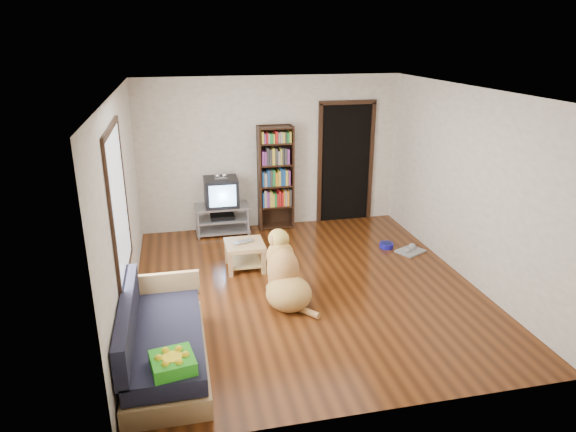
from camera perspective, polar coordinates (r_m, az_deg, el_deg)
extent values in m
plane|color=#5B2B0F|center=(7.02, 2.00, -7.88)|extent=(5.00, 5.00, 0.00)
plane|color=white|center=(6.27, 2.29, 13.73)|extent=(5.00, 5.00, 0.00)
plane|color=silver|center=(8.89, -1.92, 6.98)|extent=(4.50, 0.00, 4.50)
plane|color=silver|center=(4.32, 10.50, -7.37)|extent=(4.50, 0.00, 4.50)
plane|color=silver|center=(6.37, -17.87, 0.90)|extent=(0.00, 5.00, 5.00)
plane|color=silver|center=(7.40, 19.28, 3.29)|extent=(0.00, 5.00, 5.00)
cube|color=green|center=(4.84, -12.69, -15.63)|extent=(0.43, 0.43, 0.12)
imported|color=silver|center=(7.38, -4.84, -3.00)|extent=(0.35, 0.29, 0.02)
cylinder|color=#191699|center=(8.38, 10.88, -3.22)|extent=(0.22, 0.22, 0.08)
cube|color=gray|center=(8.30, 13.45, -3.82)|extent=(0.50, 0.46, 0.03)
cube|color=white|center=(5.83, -18.31, 1.24)|extent=(0.02, 1.30, 1.60)
cube|color=black|center=(5.64, -19.14, 9.17)|extent=(0.03, 1.42, 0.06)
cube|color=black|center=(6.13, -17.45, -6.05)|extent=(0.03, 1.42, 0.06)
cube|color=black|center=(5.17, -18.91, -1.13)|extent=(0.03, 0.06, 1.70)
cube|color=black|center=(6.50, -17.74, 3.14)|extent=(0.03, 0.06, 1.70)
cube|color=black|center=(9.27, 6.39, 5.80)|extent=(0.90, 0.02, 2.10)
cube|color=black|center=(9.11, 3.54, 5.65)|extent=(0.07, 0.05, 2.14)
cube|color=black|center=(9.42, 9.20, 5.89)|extent=(0.07, 0.05, 2.14)
cube|color=black|center=(9.06, 6.68, 12.43)|extent=(1.03, 0.05, 0.07)
cube|color=#99999E|center=(8.75, -7.36, 1.05)|extent=(0.90, 0.45, 0.04)
cube|color=#99999E|center=(8.83, -7.29, -0.37)|extent=(0.86, 0.42, 0.03)
cube|color=#99999E|center=(8.89, -7.24, -1.52)|extent=(0.90, 0.45, 0.04)
cylinder|color=#99999E|center=(8.62, -9.94, -1.01)|extent=(0.04, 0.04, 0.50)
cylinder|color=#99999E|center=(8.68, -4.41, -0.60)|extent=(0.04, 0.04, 0.50)
cylinder|color=#99999E|center=(8.99, -10.08, -0.14)|extent=(0.04, 0.04, 0.50)
cylinder|color=#99999E|center=(9.06, -4.77, 0.25)|extent=(0.04, 0.04, 0.50)
cube|color=black|center=(8.81, -7.31, -0.06)|extent=(0.40, 0.30, 0.07)
cube|color=black|center=(8.67, -7.43, 2.68)|extent=(0.55, 0.48, 0.48)
cube|color=black|center=(8.87, -7.55, 3.04)|extent=(0.40, 0.14, 0.36)
cube|color=#8CBFF2|center=(8.44, -7.27, 2.21)|extent=(0.44, 0.02, 0.36)
cube|color=silver|center=(8.56, -7.47, 4.19)|extent=(0.20, 0.07, 0.02)
sphere|color=silver|center=(8.54, -7.89, 4.45)|extent=(0.09, 0.09, 0.09)
sphere|color=silver|center=(8.55, -7.08, 4.50)|extent=(0.09, 0.09, 0.09)
cube|color=black|center=(8.79, -3.21, 4.13)|extent=(0.03, 0.30, 1.80)
cube|color=black|center=(8.90, 0.43, 4.35)|extent=(0.03, 0.30, 1.80)
cube|color=black|center=(8.97, -1.55, 4.47)|extent=(0.60, 0.02, 1.80)
cube|color=black|center=(9.11, -1.34, -1.04)|extent=(0.56, 0.28, 0.02)
cube|color=black|center=(8.99, -1.35, 1.17)|extent=(0.56, 0.28, 0.03)
cube|color=black|center=(8.88, -1.37, 3.43)|extent=(0.56, 0.28, 0.02)
cube|color=black|center=(8.78, -1.39, 5.75)|extent=(0.56, 0.28, 0.02)
cube|color=black|center=(8.70, -1.41, 8.12)|extent=(0.56, 0.28, 0.02)
cube|color=black|center=(8.65, -1.43, 9.81)|extent=(0.56, 0.28, 0.02)
cube|color=tan|center=(5.59, -13.30, -15.01)|extent=(0.80, 1.80, 0.22)
cube|color=#1E1E2D|center=(5.47, -13.48, -13.11)|extent=(0.74, 1.74, 0.18)
cube|color=#1E1E2D|center=(5.36, -17.41, -10.87)|extent=(0.12, 1.74, 0.40)
cube|color=tan|center=(6.14, -13.57, -7.48)|extent=(0.80, 0.06, 0.30)
cube|color=tan|center=(7.42, -4.86, -3.21)|extent=(0.55, 0.55, 0.06)
cube|color=tan|center=(7.53, -4.80, -5.10)|extent=(0.45, 0.45, 0.03)
cube|color=tan|center=(7.27, -6.40, -5.51)|extent=(0.06, 0.06, 0.34)
cube|color=tan|center=(7.32, -2.73, -5.20)|extent=(0.06, 0.06, 0.34)
cube|color=tan|center=(7.69, -6.79, -4.06)|extent=(0.06, 0.06, 0.34)
cube|color=#D6B56D|center=(7.75, -3.33, -3.78)|extent=(0.06, 0.06, 0.34)
ellipsoid|color=#B69B46|center=(6.48, 0.09, -8.59)|extent=(0.64, 0.69, 0.42)
ellipsoid|color=#BF8A49|center=(6.57, -0.56, -5.92)|extent=(0.46, 0.50, 0.56)
ellipsoid|color=tan|center=(6.61, -0.88, -4.45)|extent=(0.40, 0.37, 0.40)
ellipsoid|color=#DAB954|center=(6.59, -1.07, -2.51)|extent=(0.29, 0.32, 0.25)
ellipsoid|color=#B57645|center=(6.72, -1.43, -2.32)|extent=(0.13, 0.23, 0.10)
sphere|color=black|center=(6.81, -1.70, -2.01)|extent=(0.05, 0.05, 0.05)
ellipsoid|color=#B88346|center=(6.52, -1.76, -2.84)|extent=(0.07, 0.09, 0.17)
ellipsoid|color=tan|center=(6.58, -0.15, -2.63)|extent=(0.07, 0.09, 0.17)
cylinder|color=tan|center=(6.82, -1.88, -6.62)|extent=(0.11, 0.15, 0.46)
cylinder|color=tan|center=(6.87, -0.46, -6.41)|extent=(0.11, 0.15, 0.46)
sphere|color=tan|center=(6.96, -2.00, -7.92)|extent=(0.12, 0.12, 0.12)
sphere|color=tan|center=(7.01, -0.60, -7.71)|extent=(0.12, 0.12, 0.12)
cylinder|color=tan|center=(6.39, 2.01, -10.52)|extent=(0.30, 0.37, 0.09)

